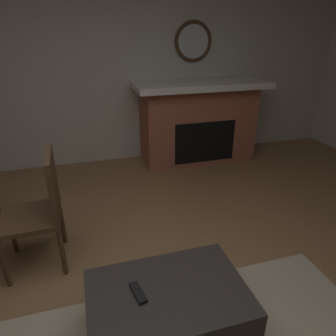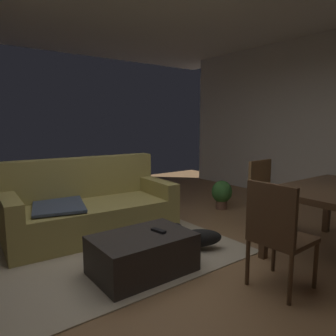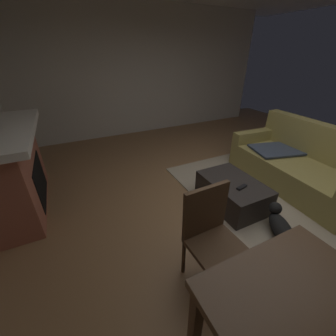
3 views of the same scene
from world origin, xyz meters
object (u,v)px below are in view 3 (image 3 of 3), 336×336
ottoman_coffee_table (232,193)px  small_dog (281,227)px  fireplace (10,171)px  dining_chair_west (211,232)px  tv_remote (242,187)px  couch (299,165)px

ottoman_coffee_table → small_dog: ottoman_coffee_table is taller
fireplace → ottoman_coffee_table: size_ratio=1.96×
dining_chair_west → small_dog: size_ratio=1.64×
tv_remote → dining_chair_west: (0.56, -0.90, 0.14)m
dining_chair_west → small_dog: bearing=90.0°
couch → small_dog: 1.41m
tv_remote → fireplace: bearing=-129.3°
fireplace → couch: fireplace is taller
fireplace → ottoman_coffee_table: fireplace is taller
couch → ottoman_coffee_table: couch is taller
ottoman_coffee_table → small_dog: bearing=5.7°
ottoman_coffee_table → couch: bearing=88.4°
ottoman_coffee_table → dining_chair_west: 1.23m
fireplace → dining_chair_west: bearing=41.2°
fireplace → tv_remote: bearing=62.1°
small_dog → ottoman_coffee_table: bearing=-174.3°
couch → small_dog: couch is taller
fireplace → tv_remote: 2.95m
tv_remote → dining_chair_west: 1.07m
small_dog → fireplace: bearing=-125.7°
fireplace → couch: (1.25, 3.92, -0.24)m
couch → ottoman_coffee_table: 1.30m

